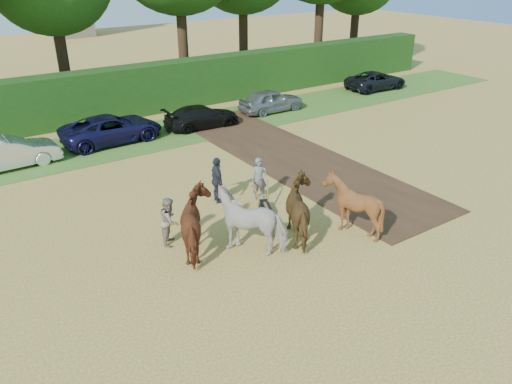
% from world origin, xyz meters
% --- Properties ---
extents(ground, '(120.00, 120.00, 0.00)m').
position_xyz_m(ground, '(0.00, 0.00, 0.00)').
color(ground, gold).
rests_on(ground, ground).
extents(earth_strip, '(4.50, 17.00, 0.05)m').
position_xyz_m(earth_strip, '(1.50, 7.00, 0.03)').
color(earth_strip, '#472D1C').
rests_on(earth_strip, ground).
extents(grass_verge, '(50.00, 5.00, 0.03)m').
position_xyz_m(grass_verge, '(0.00, 14.00, 0.01)').
color(grass_verge, '#38601E').
rests_on(grass_verge, ground).
extents(hedgerow, '(46.00, 1.60, 3.00)m').
position_xyz_m(hedgerow, '(0.00, 18.50, 1.50)').
color(hedgerow, '#14380F').
rests_on(hedgerow, ground).
extents(spectator_near, '(1.03, 1.06, 1.72)m').
position_xyz_m(spectator_near, '(-6.94, 3.02, 0.86)').
color(spectator_near, '#A1917F').
rests_on(spectator_near, ground).
extents(spectator_far, '(0.69, 1.20, 1.92)m').
position_xyz_m(spectator_far, '(-3.98, 4.88, 0.96)').
color(spectator_far, '#23252E').
rests_on(spectator_far, ground).
extents(plough_team, '(7.47, 5.63, 2.15)m').
position_xyz_m(plough_team, '(-3.78, 1.04, 1.07)').
color(plough_team, brown).
rests_on(plough_team, ground).
extents(parked_cars, '(30.20, 3.15, 1.48)m').
position_xyz_m(parked_cars, '(1.20, 14.11, 0.71)').
color(parked_cars, silver).
rests_on(parked_cars, ground).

